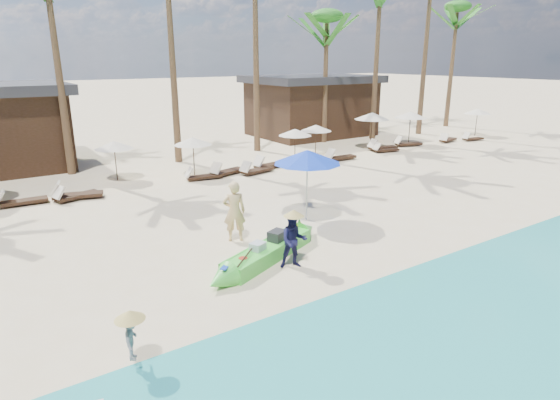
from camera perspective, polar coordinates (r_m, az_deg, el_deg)
ground at (r=13.76m, az=1.53°, el=-6.75°), size 240.00×240.00×0.00m
wet_sand_strip at (r=10.56m, az=17.97°, el=-15.54°), size 240.00×4.50×0.01m
green_canoe at (r=13.44m, az=-1.42°, el=-6.23°), size 5.33×2.54×0.72m
tourist at (r=14.58m, az=-5.59°, el=-1.39°), size 0.83×0.70×1.92m
vendor_green at (r=12.74m, az=1.67°, el=-5.00°), size 0.92×0.84×1.54m
vendor_yellow at (r=9.32m, az=-17.61°, el=-15.71°), size 0.53×0.66×0.89m
blue_umbrella at (r=16.11m, az=3.35°, el=5.28°), size 2.34×2.34×2.52m
lounger_4_left at (r=20.82m, az=-29.19°, el=-0.06°), size 1.83×0.62×0.62m
lounger_4_right at (r=20.76m, az=-23.81°, el=0.69°), size 2.09×1.17×0.68m
resort_parasol_5 at (r=23.01m, az=-19.59°, el=6.34°), size 1.80×1.80×1.86m
lounger_5_left at (r=20.66m, az=-23.76°, el=0.55°), size 1.89×1.02×0.61m
resort_parasol_6 at (r=22.84m, az=-10.58°, el=7.08°), size 1.85×1.85×1.91m
lounger_6_left at (r=22.36m, az=-9.54°, el=2.92°), size 1.77×0.83×0.58m
lounger_6_right at (r=23.07m, az=-6.60°, el=3.55°), size 2.02×1.10×0.65m
resort_parasol_7 at (r=25.36m, az=1.85°, el=8.25°), size 1.82×1.82×1.87m
lounger_7_left at (r=23.26m, az=-3.00°, el=3.73°), size 1.94×0.92×0.63m
lounger_7_right at (r=24.37m, az=-1.35°, el=4.38°), size 2.00×0.80×0.66m
resort_parasol_8 at (r=27.08m, az=4.41°, el=8.75°), size 1.81×1.81×1.86m
lounger_8_left at (r=26.49m, az=7.22°, el=5.26°), size 1.90×0.64×0.64m
resort_parasol_9 at (r=30.17m, az=11.17°, el=10.01°), size 2.19×2.19×2.26m
lounger_9_left at (r=29.88m, az=12.24°, el=6.35°), size 2.00×0.95×0.65m
lounger_9_right at (r=29.32m, az=12.65°, el=6.06°), size 1.70×0.87×0.55m
resort_parasol_10 at (r=32.17m, az=15.64°, el=9.98°), size 2.11×2.11×2.17m
lounger_10_left at (r=31.66m, az=15.20°, el=6.70°), size 1.87×1.11×0.61m
lounger_10_right at (r=34.12m, az=19.73°, el=6.99°), size 1.82×0.93×0.59m
resort_parasol_11 at (r=37.58m, az=22.96°, el=9.93°), size 1.92×1.92×1.97m
lounger_11_left at (r=35.28m, az=22.36°, el=6.99°), size 1.68×0.75×0.55m
palm_6 at (r=31.97m, az=5.70°, el=19.62°), size 2.08×2.08×8.51m
palm_7 at (r=33.98m, az=12.06°, el=22.48°), size 2.08×2.08×11.08m
palm_9 at (r=41.92m, az=20.67°, el=19.41°), size 2.08×2.08×9.82m
pavilion_east at (r=35.15m, az=3.84°, el=11.49°), size 8.80×6.60×4.30m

